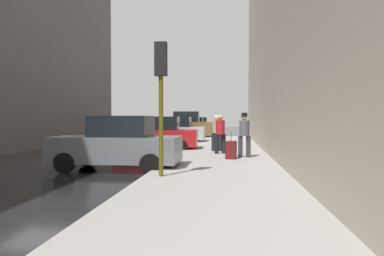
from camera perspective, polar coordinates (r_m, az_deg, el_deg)
ground_plane at (r=13.86m, az=-21.67°, el=-5.70°), size 120.00×120.00×0.00m
sidewalk at (r=12.33m, az=4.12°, el=-6.13°), size 4.00×40.00×0.15m
parked_gray_coupe at (r=12.63m, az=-11.30°, el=-2.45°), size 4.23×2.11×1.79m
parked_red_hatchback at (r=19.42m, az=-5.30°, el=-1.03°), size 4.27×2.19×1.79m
parked_silver_sedan at (r=25.38m, az=-2.73°, el=-0.41°), size 4.21×2.08×1.79m
parked_bronze_suv at (r=31.49m, az=-1.11°, el=0.31°), size 4.62×2.11×2.25m
parked_blue_sedan at (r=37.78m, az=0.01°, el=0.24°), size 4.23×2.12×1.79m
parked_dark_green_sedan at (r=44.59m, az=0.86°, el=0.44°), size 4.23×2.11×1.79m
fire_hydrant at (r=18.99m, az=-0.05°, el=-2.14°), size 0.42×0.22×0.70m
traffic_light at (r=10.15m, az=-4.75°, el=7.40°), size 0.32×0.32×3.60m
pedestrian_with_beanie at (r=15.07m, az=7.98°, el=-0.69°), size 0.52×0.47×1.78m
pedestrian_in_tan_coat at (r=17.79m, az=3.78°, el=-0.44°), size 0.52×0.46×1.71m
pedestrian_in_red_jacket at (r=16.49m, az=4.32°, el=-0.60°), size 0.53×0.48×1.71m
rolling_suitcase at (r=14.49m, az=5.98°, el=-3.33°), size 0.45×0.61×1.04m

